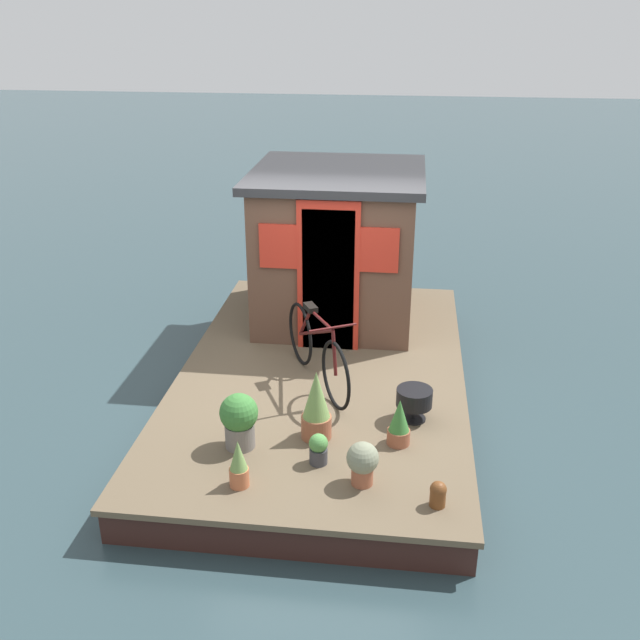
{
  "coord_description": "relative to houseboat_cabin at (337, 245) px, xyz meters",
  "views": [
    {
      "loc": [
        -7.18,
        -0.87,
        4.17
      ],
      "look_at": [
        -0.2,
        0.0,
        1.08
      ],
      "focal_mm": 40.6,
      "sensor_mm": 36.0,
      "label": 1
    }
  ],
  "objects": [
    {
      "name": "potted_plant_succulent",
      "position": [
        -3.19,
        0.57,
        -0.68
      ],
      "size": [
        0.36,
        0.36,
        0.54
      ],
      "color": "slate",
      "rests_on": "houseboat_deck"
    },
    {
      "name": "mooring_bollard",
      "position": [
        -3.84,
        -1.23,
        -0.85
      ],
      "size": [
        0.14,
        0.14,
        0.23
      ],
      "color": "brown",
      "rests_on": "houseboat_deck"
    },
    {
      "name": "houseboat_deck",
      "position": [
        -1.57,
        0.0,
        -1.16
      ],
      "size": [
        5.37,
        3.16,
        0.38
      ],
      "color": "brown",
      "rests_on": "ground_plane"
    },
    {
      "name": "potted_plant_fern",
      "position": [
        -2.96,
        -0.89,
        -0.75
      ],
      "size": [
        0.22,
        0.22,
        0.47
      ],
      "color": "#935138",
      "rests_on": "houseboat_deck"
    },
    {
      "name": "potted_plant_rosemary",
      "position": [
        -3.62,
        -0.59,
        -0.75
      ],
      "size": [
        0.28,
        0.28,
        0.4
      ],
      "color": "#935138",
      "rests_on": "houseboat_deck"
    },
    {
      "name": "bicycle",
      "position": [
        -1.88,
        0.02,
        -0.57
      ],
      "size": [
        1.59,
        0.87,
        0.86
      ],
      "color": "black",
      "rests_on": "houseboat_deck"
    },
    {
      "name": "charcoal_grill",
      "position": [
        -2.51,
        -1.02,
        -0.74
      ],
      "size": [
        0.36,
        0.36,
        0.34
      ],
      "color": "black",
      "rests_on": "houseboat_deck"
    },
    {
      "name": "potted_plant_thyme",
      "position": [
        -3.36,
        -0.18,
        -0.82
      ],
      "size": [
        0.17,
        0.17,
        0.29
      ],
      "color": "#38383D",
      "rests_on": "houseboat_deck"
    },
    {
      "name": "houseboat_cabin",
      "position": [
        0.0,
        0.0,
        0.0
      ],
      "size": [
        2.19,
        2.11,
        1.92
      ],
      "color": "brown",
      "rests_on": "houseboat_deck"
    },
    {
      "name": "ground_plane",
      "position": [
        -1.57,
        0.0,
        -1.35
      ],
      "size": [
        60.0,
        60.0,
        0.0
      ],
      "primitive_type": "plane",
      "color": "#2D4247"
    },
    {
      "name": "potted_plant_ivy",
      "position": [
        -3.77,
        0.44,
        -0.76
      ],
      "size": [
        0.17,
        0.17,
        0.45
      ],
      "color": "#B2603D",
      "rests_on": "houseboat_deck"
    },
    {
      "name": "potted_plant_sage",
      "position": [
        -2.94,
        -0.11,
        -0.64
      ],
      "size": [
        0.29,
        0.29,
        0.7
      ],
      "color": "#935138",
      "rests_on": "houseboat_deck"
    }
  ]
}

